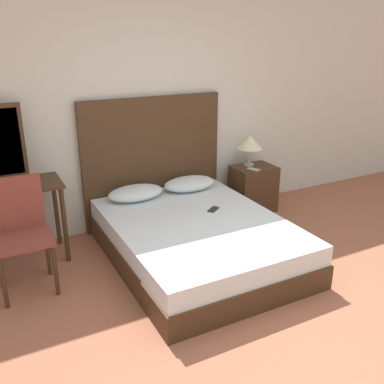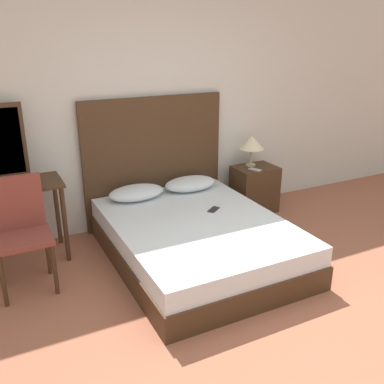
{
  "view_description": "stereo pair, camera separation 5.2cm",
  "coord_description": "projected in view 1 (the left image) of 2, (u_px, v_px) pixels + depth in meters",
  "views": [
    {
      "loc": [
        -1.79,
        -1.87,
        2.06
      ],
      "look_at": [
        -0.05,
        1.46,
        0.66
      ],
      "focal_mm": 40.0,
      "sensor_mm": 36.0,
      "label": 1
    },
    {
      "loc": [
        -1.74,
        -1.9,
        2.06
      ],
      "look_at": [
        -0.05,
        1.46,
        0.66
      ],
      "focal_mm": 40.0,
      "sensor_mm": 36.0,
      "label": 2
    }
  ],
  "objects": [
    {
      "name": "ground_plane",
      "position": [
        292.0,
        340.0,
        3.05
      ],
      "size": [
        16.0,
        16.0,
        0.0
      ],
      "primitive_type": "plane",
      "color": "#9E5B42"
    },
    {
      "name": "wall_back",
      "position": [
        153.0,
        103.0,
        4.62
      ],
      "size": [
        10.0,
        0.06,
        2.7
      ],
      "color": "silver",
      "rests_on": "ground_plane"
    },
    {
      "name": "bed",
      "position": [
        197.0,
        240.0,
        4.09
      ],
      "size": [
        1.54,
        2.01,
        0.41
      ],
      "color": "#422B19",
      "rests_on": "ground_plane"
    },
    {
      "name": "headboard",
      "position": [
        154.0,
        161.0,
        4.76
      ],
      "size": [
        1.61,
        0.05,
        1.43
      ],
      "color": "#422B19",
      "rests_on": "ground_plane"
    },
    {
      "name": "pillow_left",
      "position": [
        136.0,
        193.0,
        4.5
      ],
      "size": [
        0.59,
        0.36,
        0.15
      ],
      "color": "silver",
      "rests_on": "bed"
    },
    {
      "name": "pillow_right",
      "position": [
        189.0,
        184.0,
        4.77
      ],
      "size": [
        0.59,
        0.36,
        0.15
      ],
      "color": "silver",
      "rests_on": "bed"
    },
    {
      "name": "phone_on_bed",
      "position": [
        213.0,
        209.0,
        4.25
      ],
      "size": [
        0.16,
        0.14,
        0.01
      ],
      "color": "#232328",
      "rests_on": "bed"
    },
    {
      "name": "nightstand",
      "position": [
        253.0,
        189.0,
        5.19
      ],
      "size": [
        0.5,
        0.38,
        0.56
      ],
      "color": "#422B19",
      "rests_on": "ground_plane"
    },
    {
      "name": "table_lamp",
      "position": [
        250.0,
        143.0,
        5.05
      ],
      "size": [
        0.3,
        0.3,
        0.37
      ],
      "color": "tan",
      "rests_on": "nightstand"
    },
    {
      "name": "phone_on_nightstand",
      "position": [
        254.0,
        169.0,
        4.98
      ],
      "size": [
        0.12,
        0.17,
        0.01
      ],
      "color": "#B7B7BC",
      "rests_on": "nightstand"
    },
    {
      "name": "vanity_desk",
      "position": [
        9.0,
        201.0,
        3.88
      ],
      "size": [
        0.94,
        0.49,
        0.77
      ],
      "color": "#422B19",
      "rests_on": "ground_plane"
    },
    {
      "name": "chair",
      "position": [
        20.0,
        227.0,
        3.53
      ],
      "size": [
        0.46,
        0.42,
        0.96
      ],
      "color": "brown",
      "rests_on": "ground_plane"
    }
  ]
}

